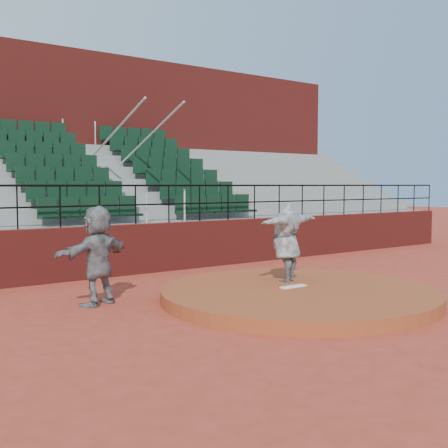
# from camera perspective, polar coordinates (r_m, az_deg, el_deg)

# --- Properties ---
(ground) EXTENTS (90.00, 90.00, 0.00)m
(ground) POSITION_cam_1_polar(r_m,az_deg,el_deg) (11.43, 7.55, -7.72)
(ground) COLOR #AA3826
(ground) RESTS_ON ground
(pitchers_mound) EXTENTS (5.50, 5.50, 0.25)m
(pitchers_mound) POSITION_cam_1_polar(r_m,az_deg,el_deg) (11.41, 7.56, -7.11)
(pitchers_mound) COLOR #9A4322
(pitchers_mound) RESTS_ON ground
(pitching_rubber) EXTENTS (0.60, 0.15, 0.03)m
(pitching_rubber) POSITION_cam_1_polar(r_m,az_deg,el_deg) (11.49, 7.04, -6.32)
(pitching_rubber) COLOR white
(pitching_rubber) RESTS_ON pitchers_mound
(boundary_wall) EXTENTS (24.00, 0.30, 1.30)m
(boundary_wall) POSITION_cam_1_polar(r_m,az_deg,el_deg) (15.28, -5.60, -2.28)
(boundary_wall) COLOR maroon
(boundary_wall) RESTS_ON ground
(wall_railing) EXTENTS (24.04, 0.05, 1.03)m
(wall_railing) POSITION_cam_1_polar(r_m,az_deg,el_deg) (15.19, -5.63, 2.90)
(wall_railing) COLOR black
(wall_railing) RESTS_ON boundary_wall
(seating_deck) EXTENTS (24.00, 5.97, 4.63)m
(seating_deck) POSITION_cam_1_polar(r_m,az_deg,el_deg) (18.43, -11.47, 1.17)
(seating_deck) COLOR gray
(seating_deck) RESTS_ON ground
(press_box_facade) EXTENTS (24.00, 3.00, 7.10)m
(press_box_facade) POSITION_cam_1_polar(r_m,az_deg,el_deg) (22.09, -15.93, 7.05)
(press_box_facade) COLOR maroon
(press_box_facade) RESTS_ON ground
(pitcher) EXTENTS (2.15, 1.10, 1.69)m
(pitcher) POSITION_cam_1_polar(r_m,az_deg,el_deg) (12.05, 6.38, -1.85)
(pitcher) COLOR black
(pitcher) RESTS_ON pitchers_mound
(fielder) EXTENTS (1.87, 1.19, 1.93)m
(fielder) POSITION_cam_1_polar(r_m,az_deg,el_deg) (11.08, -12.71, -3.12)
(fielder) COLOR black
(fielder) RESTS_ON ground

